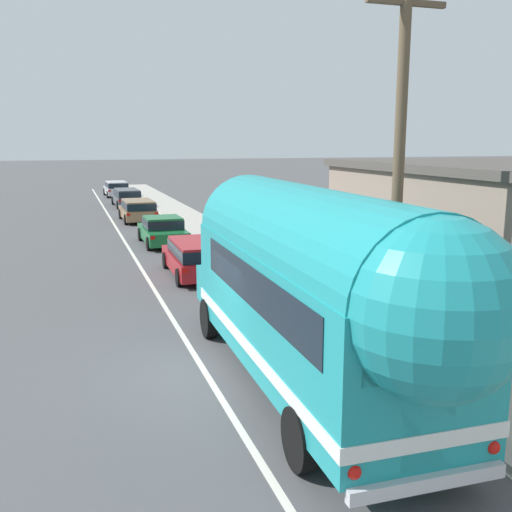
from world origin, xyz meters
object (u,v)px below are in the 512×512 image
object	(u,v)px
car_third	(138,209)
car_fifth	(116,188)
car_second	(163,230)
car_lead	(196,256)
car_fourth	(127,196)
utility_pole	(399,167)
painted_bus	(315,284)

from	to	relation	value
car_third	car_fifth	bearing A→B (deg)	89.49
car_second	car_lead	bearing A→B (deg)	-89.44
car_lead	car_third	distance (m)	15.93
car_fourth	car_fifth	world-z (taller)	same
utility_pole	car_fifth	size ratio (longest dim) A/B	1.89
car_third	car_fourth	distance (m)	8.74
car_second	car_fifth	xyz separation A→B (m)	(0.01, 26.29, 0.06)
car_second	car_third	size ratio (longest dim) A/B	0.98
car_second	car_fourth	world-z (taller)	same
utility_pole	car_second	distance (m)	17.69
utility_pole	car_third	size ratio (longest dim) A/B	1.93
painted_bus	car_lead	bearing A→B (deg)	89.70
utility_pole	car_lead	world-z (taller)	utility_pole
car_lead	car_fifth	bearing A→B (deg)	90.10
painted_bus	car_fourth	xyz separation A→B (m)	(0.03, 35.66, -1.51)
car_third	car_fourth	world-z (taller)	same
utility_pole	painted_bus	bearing A→B (deg)	-155.44
utility_pole	car_second	bearing A→B (deg)	97.84
car_second	car_third	xyz separation A→B (m)	(-0.15, 8.71, 0.06)
car_third	car_fourth	xyz separation A→B (m)	(0.19, 8.74, -0.00)
car_lead	car_second	size ratio (longest dim) A/B	1.05
painted_bus	car_third	xyz separation A→B (m)	(-0.16, 26.92, -1.51)
car_lead	car_fourth	size ratio (longest dim) A/B	0.94
utility_pole	car_fourth	xyz separation A→B (m)	(-2.32, 34.58, -3.63)
car_second	car_fifth	distance (m)	26.29
car_second	car_fourth	distance (m)	17.45
car_lead	car_second	distance (m)	7.22
car_second	car_fifth	bearing A→B (deg)	89.98
car_lead	car_third	xyz separation A→B (m)	(-0.22, 15.93, -0.00)
car_third	car_fifth	world-z (taller)	same
painted_bus	car_fourth	distance (m)	35.69
painted_bus	car_fourth	size ratio (longest dim) A/B	2.26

